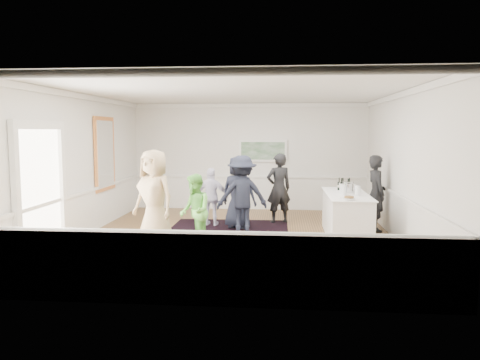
# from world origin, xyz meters

# --- Properties ---
(floor) EXTENTS (8.00, 8.00, 0.00)m
(floor) POSITION_xyz_m (0.00, 0.00, 0.00)
(floor) COLOR brown
(floor) RESTS_ON ground
(ceiling) EXTENTS (7.00, 8.00, 0.02)m
(ceiling) POSITION_xyz_m (0.00, 0.00, 3.20)
(ceiling) COLOR white
(ceiling) RESTS_ON wall_back
(wall_left) EXTENTS (0.02, 8.00, 3.20)m
(wall_left) POSITION_xyz_m (-3.50, 0.00, 1.60)
(wall_left) COLOR white
(wall_left) RESTS_ON floor
(wall_right) EXTENTS (0.02, 8.00, 3.20)m
(wall_right) POSITION_xyz_m (3.50, 0.00, 1.60)
(wall_right) COLOR white
(wall_right) RESTS_ON floor
(wall_back) EXTENTS (7.00, 0.02, 3.20)m
(wall_back) POSITION_xyz_m (0.00, 4.00, 1.60)
(wall_back) COLOR white
(wall_back) RESTS_ON floor
(wall_front) EXTENTS (7.00, 0.02, 3.20)m
(wall_front) POSITION_xyz_m (0.00, -4.00, 1.60)
(wall_front) COLOR white
(wall_front) RESTS_ON floor
(wainscoting) EXTENTS (7.00, 8.00, 1.00)m
(wainscoting) POSITION_xyz_m (0.00, 0.00, 0.50)
(wainscoting) COLOR white
(wainscoting) RESTS_ON floor
(mirror) EXTENTS (0.05, 1.25, 1.85)m
(mirror) POSITION_xyz_m (-3.45, 1.30, 1.80)
(mirror) COLOR #F08F46
(mirror) RESTS_ON wall_left
(doorway) EXTENTS (0.10, 1.78, 2.56)m
(doorway) POSITION_xyz_m (-3.45, -1.90, 1.42)
(doorway) COLOR white
(doorway) RESTS_ON wall_left
(landscape_painting) EXTENTS (1.44, 0.06, 0.66)m
(landscape_painting) POSITION_xyz_m (0.40, 3.95, 1.78)
(landscape_painting) COLOR white
(landscape_painting) RESTS_ON wall_back
(area_rug) EXTENTS (2.88, 3.76, 0.02)m
(area_rug) POSITION_xyz_m (-0.28, 0.30, 0.01)
(area_rug) COLOR black
(area_rug) RESTS_ON floor
(serving_table) EXTENTS (0.92, 2.41, 0.98)m
(serving_table) POSITION_xyz_m (2.42, 0.47, 0.49)
(serving_table) COLOR white
(serving_table) RESTS_ON floor
(bartender) EXTENTS (0.54, 0.72, 1.81)m
(bartender) POSITION_xyz_m (3.20, 1.13, 0.91)
(bartender) COLOR black
(bartender) RESTS_ON floor
(guest_tan) EXTENTS (1.16, 1.02, 1.99)m
(guest_tan) POSITION_xyz_m (-1.64, -0.74, 1.00)
(guest_tan) COLOR tan
(guest_tan) RESTS_ON floor
(guest_green) EXTENTS (0.80, 0.89, 1.51)m
(guest_green) POSITION_xyz_m (-0.77, -0.86, 0.76)
(guest_green) COLOR #71D756
(guest_green) RESTS_ON floor
(guest_lilac) EXTENTS (0.88, 0.43, 1.46)m
(guest_lilac) POSITION_xyz_m (-0.77, 1.40, 0.73)
(guest_lilac) COLOR silver
(guest_lilac) RESTS_ON floor
(guest_dark_a) EXTENTS (1.29, 0.92, 1.81)m
(guest_dark_a) POSITION_xyz_m (0.06, 0.58, 0.91)
(guest_dark_a) COLOR black
(guest_dark_a) RESTS_ON floor
(guest_dark_b) EXTENTS (0.77, 0.65, 1.80)m
(guest_dark_b) POSITION_xyz_m (0.90, 1.90, 0.90)
(guest_dark_b) COLOR black
(guest_dark_b) RESTS_ON floor
(guest_navy) EXTENTS (1.00, 0.81, 1.77)m
(guest_navy) POSITION_xyz_m (-0.08, 1.15, 0.89)
(guest_navy) COLOR black
(guest_navy) RESTS_ON floor
(wine_bottles) EXTENTS (0.31, 0.23, 0.31)m
(wine_bottles) POSITION_xyz_m (2.44, 1.02, 1.13)
(wine_bottles) COLOR black
(wine_bottles) RESTS_ON serving_table
(juice_pitchers) EXTENTS (0.41, 0.41, 0.24)m
(juice_pitchers) POSITION_xyz_m (2.41, 0.23, 1.10)
(juice_pitchers) COLOR #75B540
(juice_pitchers) RESTS_ON serving_table
(ice_bucket) EXTENTS (0.26, 0.26, 0.25)m
(ice_bucket) POSITION_xyz_m (2.47, 0.64, 1.09)
(ice_bucket) COLOR silver
(ice_bucket) RESTS_ON serving_table
(nut_bowl) EXTENTS (0.24, 0.24, 0.07)m
(nut_bowl) POSITION_xyz_m (2.33, -0.53, 1.01)
(nut_bowl) COLOR white
(nut_bowl) RESTS_ON serving_table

